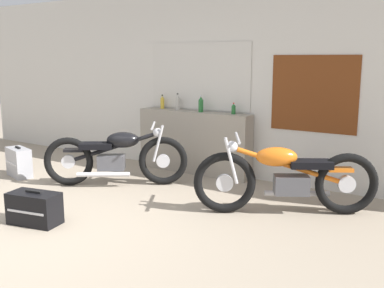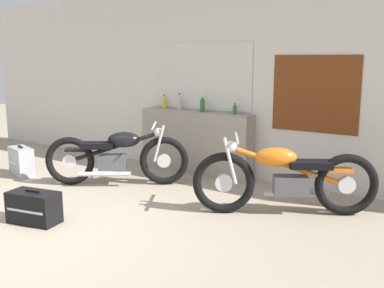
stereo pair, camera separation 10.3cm
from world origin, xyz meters
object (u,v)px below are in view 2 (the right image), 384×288
object	(u,v)px
bottle_left_center	(179,102)
hard_case_silver	(21,162)
motorcycle_orange	(285,178)
bottle_leftmost	(164,102)
bottle_right_center	(235,109)
hard_case_black	(34,207)
bottle_center	(202,105)
motorcycle_black	(117,156)

from	to	relation	value
bottle_left_center	hard_case_silver	bearing A→B (deg)	-136.01
bottle_left_center	motorcycle_orange	xyz separation A→B (m)	(2.22, -1.05, -0.65)
bottle_leftmost	motorcycle_orange	world-z (taller)	bottle_leftmost
motorcycle_orange	hard_case_silver	distance (m)	4.02
bottle_leftmost	bottle_right_center	xyz separation A→B (m)	(1.31, -0.03, -0.03)
bottle_right_center	bottle_left_center	bearing A→B (deg)	178.94
bottle_right_center	hard_case_silver	xyz separation A→B (m)	(-2.74, -1.67, -0.82)
motorcycle_orange	hard_case_black	xyz separation A→B (m)	(-2.13, -1.79, -0.25)
hard_case_silver	bottle_center	bearing A→B (deg)	36.24
bottle_left_center	bottle_center	xyz separation A→B (m)	(0.47, -0.06, -0.00)
bottle_leftmost	hard_case_silver	world-z (taller)	bottle_leftmost
bottle_right_center	hard_case_black	xyz separation A→B (m)	(-0.91, -2.82, -0.86)
bottle_left_center	hard_case_silver	xyz separation A→B (m)	(-1.74, -1.68, -0.86)
bottle_leftmost	motorcycle_black	bearing A→B (deg)	-85.00
bottle_left_center	motorcycle_black	xyz separation A→B (m)	(-0.20, -1.23, -0.66)
motorcycle_black	hard_case_black	world-z (taller)	motorcycle_black
bottle_leftmost	hard_case_silver	bearing A→B (deg)	-130.21
bottle_leftmost	hard_case_black	distance (m)	3.01
motorcycle_orange	hard_case_black	size ratio (longest dim) A/B	3.09
hard_case_silver	bottle_leftmost	bearing A→B (deg)	49.79
motorcycle_black	hard_case_black	distance (m)	1.65
bottle_center	hard_case_silver	xyz separation A→B (m)	(-2.21, -1.62, -0.86)
bottle_leftmost	bottle_left_center	bearing A→B (deg)	-2.50
bottle_center	bottle_right_center	distance (m)	0.53
bottle_leftmost	bottle_right_center	bearing A→B (deg)	-1.40
hard_case_silver	motorcycle_black	bearing A→B (deg)	16.38
hard_case_silver	hard_case_black	bearing A→B (deg)	-32.14
bottle_leftmost	bottle_center	world-z (taller)	bottle_center
bottle_leftmost	hard_case_black	size ratio (longest dim) A/B	0.37
bottle_left_center	hard_case_silver	distance (m)	2.57
bottle_leftmost	bottle_left_center	distance (m)	0.31
motorcycle_orange	bottle_right_center	bearing A→B (deg)	139.83
bottle_left_center	hard_case_black	bearing A→B (deg)	-88.16
hard_case_silver	hard_case_black	xyz separation A→B (m)	(1.84, -1.15, -0.04)
motorcycle_black	hard_case_silver	xyz separation A→B (m)	(-1.54, -0.45, -0.19)
bottle_leftmost	motorcycle_orange	bearing A→B (deg)	-22.82
bottle_leftmost	bottle_center	distance (m)	0.78
bottle_left_center	motorcycle_orange	world-z (taller)	bottle_left_center
motorcycle_black	motorcycle_orange	distance (m)	2.43
bottle_center	motorcycle_orange	distance (m)	2.12
bottle_leftmost	bottle_left_center	size ratio (longest dim) A/B	0.86
bottle_right_center	hard_case_black	world-z (taller)	bottle_right_center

